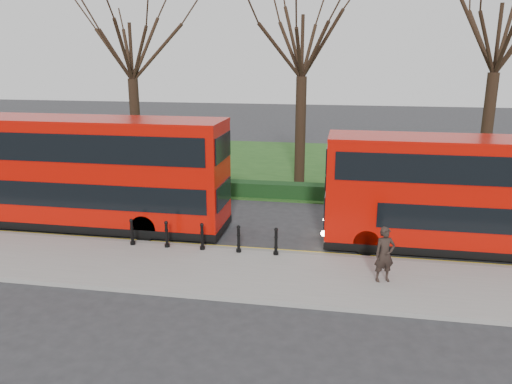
% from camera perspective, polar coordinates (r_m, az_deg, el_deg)
% --- Properties ---
extents(ground, '(120.00, 120.00, 0.00)m').
position_cam_1_polar(ground, '(20.31, -3.48, -5.66)').
color(ground, '#28282B').
rests_on(ground, ground).
extents(pavement, '(60.00, 4.00, 0.15)m').
position_cam_1_polar(pavement, '(17.60, -5.82, -8.85)').
color(pavement, gray).
rests_on(pavement, ground).
extents(kerb, '(60.00, 0.25, 0.16)m').
position_cam_1_polar(kerb, '(19.38, -4.18, -6.49)').
color(kerb, slate).
rests_on(kerb, ground).
extents(grass_verge, '(60.00, 18.00, 0.06)m').
position_cam_1_polar(grass_verge, '(34.48, 2.44, 3.17)').
color(grass_verge, '#1E4517').
rests_on(grass_verge, ground).
extents(hedge, '(60.00, 0.90, 0.80)m').
position_cam_1_polar(hedge, '(26.52, -0.01, 0.31)').
color(hedge, black).
rests_on(hedge, ground).
extents(yellow_line_outer, '(60.00, 0.10, 0.01)m').
position_cam_1_polar(yellow_line_outer, '(19.67, -3.96, -6.36)').
color(yellow_line_outer, yellow).
rests_on(yellow_line_outer, ground).
extents(yellow_line_inner, '(60.00, 0.10, 0.01)m').
position_cam_1_polar(yellow_line_inner, '(19.85, -3.82, -6.15)').
color(yellow_line_inner, yellow).
rests_on(yellow_line_inner, ground).
extents(tree_left, '(6.94, 6.94, 10.85)m').
position_cam_1_polar(tree_left, '(31.08, -14.14, 16.00)').
color(tree_left, black).
rests_on(tree_left, ground).
extents(tree_mid, '(7.17, 7.17, 11.20)m').
position_cam_1_polar(tree_mid, '(28.54, 5.33, 17.00)').
color(tree_mid, black).
rests_on(tree_mid, ground).
extents(tree_right, '(7.48, 7.48, 11.69)m').
position_cam_1_polar(tree_right, '(29.38, 26.02, 16.25)').
color(tree_right, black).
rests_on(tree_right, ground).
extents(bollard_row, '(5.79, 0.15, 1.00)m').
position_cam_1_polar(bollard_row, '(19.01, -6.18, -5.13)').
color(bollard_row, black).
rests_on(bollard_row, pavement).
extents(bus_lead, '(11.96, 2.74, 4.76)m').
position_cam_1_polar(bus_lead, '(22.49, -18.69, 2.00)').
color(bus_lead, '#AF0B03').
rests_on(bus_lead, ground).
extents(bus_rear, '(10.96, 2.52, 4.36)m').
position_cam_1_polar(bus_rear, '(20.35, 23.61, -0.41)').
color(bus_rear, '#AF0B03').
rests_on(bus_rear, ground).
extents(pedestrian, '(0.78, 0.64, 1.84)m').
position_cam_1_polar(pedestrian, '(16.71, 14.49, -6.93)').
color(pedestrian, black).
rests_on(pedestrian, pavement).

